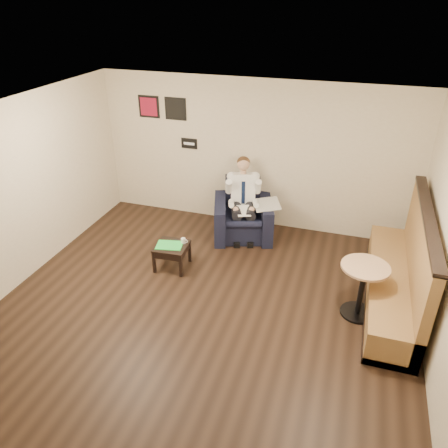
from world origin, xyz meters
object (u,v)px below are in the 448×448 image
(side_table, at_px, (172,256))
(banquette, at_px, (397,260))
(green_folder, at_px, (169,245))
(cafe_table, at_px, (361,291))
(smartphone, at_px, (177,241))
(seated_man, at_px, (244,205))
(coffee_mug, at_px, (183,241))
(armchair, at_px, (243,210))

(side_table, bearing_deg, banquette, 2.57)
(green_folder, distance_m, cafe_table, 3.07)
(side_table, distance_m, smartphone, 0.27)
(banquette, bearing_deg, cafe_table, -133.52)
(smartphone, bearing_deg, side_table, -97.35)
(green_folder, xyz_separation_m, cafe_table, (3.06, -0.28, -0.02))
(seated_man, bearing_deg, side_table, -141.73)
(coffee_mug, bearing_deg, smartphone, 166.48)
(seated_man, bearing_deg, green_folder, -142.12)
(armchair, bearing_deg, seated_man, -90.00)
(smartphone, bearing_deg, seated_man, 60.04)
(armchair, xyz_separation_m, seated_man, (0.04, -0.13, 0.19))
(seated_man, relative_size, green_folder, 3.30)
(armchair, distance_m, seated_man, 0.23)
(seated_man, xyz_separation_m, cafe_table, (2.16, -1.58, -0.29))
(side_table, distance_m, coffee_mug, 0.33)
(green_folder, bearing_deg, seated_man, 55.46)
(green_folder, bearing_deg, armchair, 59.08)
(armchair, relative_size, cafe_table, 1.27)
(green_folder, relative_size, cafe_table, 0.51)
(green_folder, distance_m, smartphone, 0.19)
(side_table, distance_m, cafe_table, 3.05)
(green_folder, bearing_deg, side_table, 37.27)
(armchair, distance_m, smartphone, 1.49)
(coffee_mug, xyz_separation_m, banquette, (3.30, 0.03, 0.26))
(seated_man, bearing_deg, cafe_table, -53.85)
(seated_man, xyz_separation_m, smartphone, (-0.83, -1.13, -0.27))
(banquette, bearing_deg, seated_man, 156.46)
(smartphone, bearing_deg, armchair, 64.19)
(green_folder, bearing_deg, smartphone, 69.62)
(side_table, height_order, green_folder, green_folder)
(armchair, height_order, smartphone, armchair)
(armchair, bearing_deg, banquette, -43.10)
(coffee_mug, xyz_separation_m, smartphone, (-0.12, 0.03, -0.04))
(seated_man, xyz_separation_m, banquette, (2.59, -1.13, 0.03))
(coffee_mug, bearing_deg, green_folder, -142.73)
(smartphone, bearing_deg, banquette, 6.46)
(seated_man, distance_m, cafe_table, 2.69)
(seated_man, height_order, banquette, banquette)
(green_folder, relative_size, smartphone, 3.21)
(banquette, bearing_deg, armchair, 154.49)
(side_table, bearing_deg, coffee_mug, 37.27)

